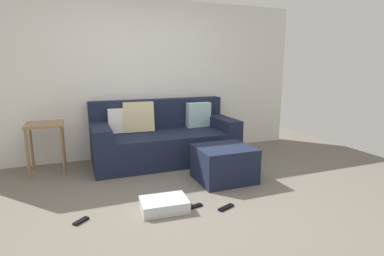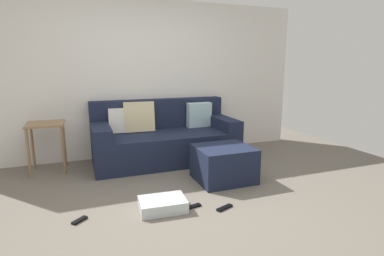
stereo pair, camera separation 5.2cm
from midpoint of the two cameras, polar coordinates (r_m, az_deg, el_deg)
The scene contains 9 objects.
ground_plane at distance 3.30m, azimuth -1.48°, elevation -14.51°, with size 7.16×7.16×0.00m, color #6B6359.
wall_back at distance 5.00m, azimuth -9.56°, elevation 8.96°, with size 5.51×0.10×2.46m, color silver.
couch_sectional at distance 4.73m, azimuth -4.94°, elevation -1.98°, with size 2.15×0.98×0.92m.
ottoman at distance 3.94m, azimuth 6.32°, elevation -6.64°, with size 0.70×0.63×0.44m, color #192138.
storage_bin at distance 3.22m, azimuth -5.05°, elevation -14.09°, with size 0.47×0.33×0.12m, color silver.
side_table at distance 4.58m, azimuth -25.40°, elevation -0.76°, with size 0.48×0.46×0.69m.
remote_near_ottoman at distance 3.27m, azimuth 6.59°, elevation -14.63°, with size 0.20×0.05×0.02m, color black.
remote_by_storage_bin at distance 3.27m, azimuth 0.52°, elevation -14.52°, with size 0.20×0.05×0.02m, color black.
remote_under_side_table at distance 3.19m, azimuth -19.88°, elevation -15.96°, with size 0.16×0.05×0.02m, color black.
Camera 2 is at (-0.94, -2.81, 1.46)m, focal length 28.45 mm.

